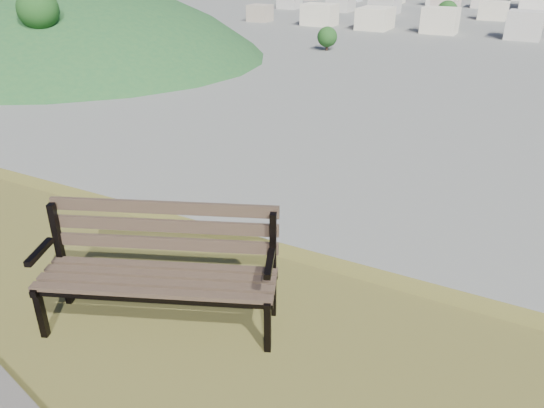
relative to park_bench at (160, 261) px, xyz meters
The scene contains 2 objects.
park_bench is the anchor object (origin of this frame).
green_wooded_hill 172.35m from the park_bench, 141.69° to the left, with size 161.16×128.93×80.58m.
Camera 1 is at (1.76, -0.21, 27.93)m, focal length 35.00 mm.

